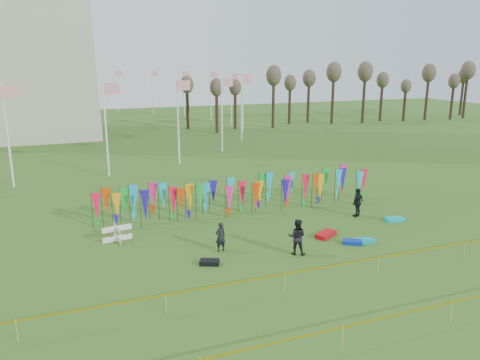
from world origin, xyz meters
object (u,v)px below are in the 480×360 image
object	(u,v)px
person_left	(220,237)
box_kite	(117,233)
person_mid	(297,237)
kite_bag_blue	(352,242)
kite_bag_turquoise	(365,241)
kite_bag_teal	(394,219)
kite_bag_black	(209,262)
person_right	(358,202)
kite_bag_red	(326,234)

from	to	relation	value
person_left	box_kite	bearing A→B (deg)	-43.35
person_mid	kite_bag_blue	bearing A→B (deg)	-145.36
person_mid	kite_bag_turquoise	xyz separation A→B (m)	(4.15, 0.07, -0.82)
kite_bag_turquoise	kite_bag_teal	bearing A→B (deg)	31.18
kite_bag_black	kite_bag_teal	distance (m)	12.53
box_kite	person_right	size ratio (longest dim) A/B	0.49
person_left	kite_bag_blue	bearing A→B (deg)	157.86
person_left	kite_bag_blue	size ratio (longest dim) A/B	1.55
person_mid	kite_bag_black	bearing A→B (deg)	27.47
kite_bag_teal	kite_bag_red	bearing A→B (deg)	-171.68
person_mid	kite_bag_turquoise	bearing A→B (deg)	-146.53
kite_bag_red	kite_bag_teal	bearing A→B (deg)	8.32
kite_bag_red	kite_bag_black	xyz separation A→B (m)	(-7.12, -1.19, -0.02)
kite_bag_blue	kite_bag_black	bearing A→B (deg)	178.12
kite_bag_blue	kite_bag_black	xyz separation A→B (m)	(-7.88, 0.26, 0.00)
person_right	kite_bag_blue	size ratio (longest dim) A/B	1.82
person_left	kite_bag_red	world-z (taller)	person_left
box_kite	kite_bag_black	world-z (taller)	box_kite
person_left	person_mid	xyz separation A→B (m)	(3.46, -1.73, 0.15)
box_kite	kite_bag_red	bearing A→B (deg)	-17.38
person_mid	kite_bag_red	distance (m)	3.19
person_left	person_mid	bearing A→B (deg)	144.41
kite_bag_teal	kite_bag_turquoise	bearing A→B (deg)	-148.82
kite_bag_black	kite_bag_blue	bearing A→B (deg)	-1.88
person_left	kite_bag_teal	size ratio (longest dim) A/B	1.34
kite_bag_red	person_mid	bearing A→B (deg)	-149.24
kite_bag_red	person_right	bearing A→B (deg)	32.66
person_mid	kite_bag_black	size ratio (longest dim) A/B	2.00
person_right	kite_bag_black	size ratio (longest dim) A/B	1.97
box_kite	kite_bag_blue	size ratio (longest dim) A/B	0.90
kite_bag_blue	person_left	bearing A→B (deg)	166.90
box_kite	kite_bag_teal	xyz separation A→B (m)	(16.14, -2.64, -0.34)
kite_bag_black	kite_bag_teal	bearing A→B (deg)	8.99
kite_bag_blue	kite_bag_teal	size ratio (longest dim) A/B	0.87
person_right	kite_bag_teal	bearing A→B (deg)	110.96
person_right	kite_bag_turquoise	bearing A→B (deg)	36.26
kite_bag_blue	box_kite	bearing A→B (deg)	157.36
kite_bag_red	kite_bag_teal	distance (m)	5.31
kite_bag_red	person_left	bearing A→B (deg)	178.59
kite_bag_black	person_right	bearing A→B (deg)	18.15
box_kite	kite_bag_turquoise	bearing A→B (deg)	-21.63
kite_bag_teal	kite_bag_blue	bearing A→B (deg)	-153.78
box_kite	kite_bag_black	xyz separation A→B (m)	(3.76, -4.59, -0.34)
person_mid	person_right	world-z (taller)	person_mid
person_left	kite_bag_teal	distance (m)	11.40
person_mid	kite_bag_blue	xyz separation A→B (m)	(3.41, 0.13, -0.82)
person_mid	person_right	distance (m)	7.43
person_mid	kite_bag_blue	world-z (taller)	person_mid
person_right	kite_bag_blue	world-z (taller)	person_right
person_right	person_left	bearing A→B (deg)	-11.81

